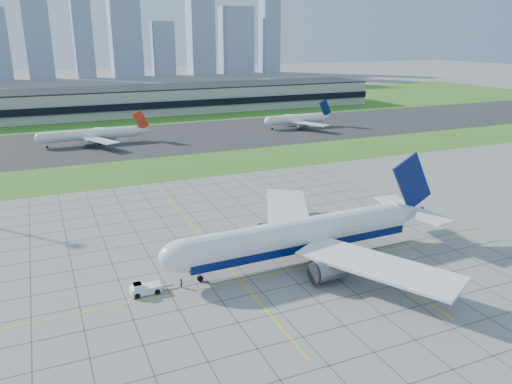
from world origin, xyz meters
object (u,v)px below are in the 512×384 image
Objects in this scene: distant_jet_1 at (91,134)px; distant_jet_2 at (297,119)px; crew_near at (181,283)px; pushback_tug at (144,289)px; airliner at (302,235)px; crew_far at (401,262)px.

distant_jet_2 is (103.18, 0.36, -0.00)m from distant_jet_1.
crew_near is at bearing -89.82° from distant_jet_1.
pushback_tug is 7.04m from crew_near.
airliner is 34.92× the size of crew_near.
crew_far is at bearing -66.94° from crew_near.
airliner is 1.58× the size of distant_jet_2.
distant_jet_1 is at bearing 159.69° from crew_far.
airliner reaches higher than distant_jet_1.
pushback_tug is at bearing -92.61° from distant_jet_1.
airliner is 145.27m from distant_jet_1.
crew_near is 45.80m from crew_far.
pushback_tug is at bearing -137.56° from crew_far.
airliner is 8.09× the size of pushback_tug.
airliner is 35.21× the size of crew_far.
distant_jet_1 reaches higher than pushback_tug.
crew_far is 0.04× the size of distant_jet_2.
airliner is 21.45m from crew_far.
airliner reaches higher than pushback_tug.
distant_jet_1 is (6.56, 143.75, 3.46)m from pushback_tug.
crew_near is 1.01× the size of crew_far.
crew_far is at bearing -33.40° from airliner.
distant_jet_1 is (-0.45, 144.34, 3.53)m from crew_near.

